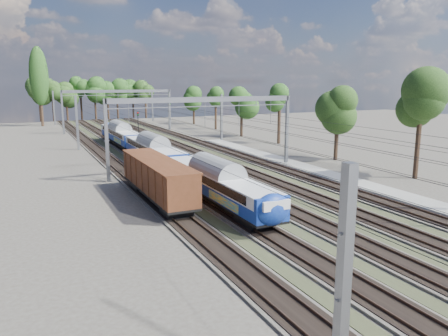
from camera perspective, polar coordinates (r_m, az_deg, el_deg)
name	(u,v)px	position (r m, az deg, el deg)	size (l,w,h in m)	color
ground	(401,265)	(28.71, 22.13, -11.67)	(220.00, 220.00, 0.00)	#47423A
track_bed	(167,153)	(66.52, -7.48, 1.92)	(21.00, 130.00, 0.34)	#47423A
platform	(339,178)	(50.46, 14.79, -1.29)	(3.00, 70.00, 0.30)	gray
catenary	(153,108)	(73.24, -9.23, 7.68)	(25.65, 130.00, 9.00)	slate
tree_belt	(126,92)	(115.98, -12.73, 9.71)	(39.79, 101.24, 12.46)	black
poplar	(39,77)	(115.67, -23.03, 10.93)	(4.40, 4.40, 19.04)	black
emu_train	(154,148)	(56.57, -9.13, 2.61)	(2.81, 59.47, 4.11)	black
freight_boxcar	(157,177)	(39.91, -8.72, -1.19)	(2.99, 14.43, 3.72)	black
worker	(156,143)	(73.28, -8.91, 3.28)	(0.57, 0.37, 1.56)	black
signal_near	(138,123)	(78.78, -11.15, 5.74)	(0.37, 0.34, 5.52)	black
signal_far	(171,111)	(105.41, -7.00, 7.38)	(0.43, 0.39, 6.03)	black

